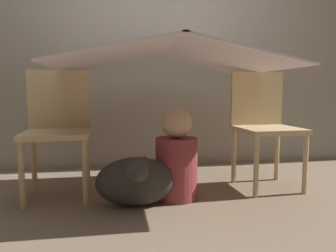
{
  "coord_description": "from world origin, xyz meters",
  "views": [
    {
      "loc": [
        -0.36,
        -2.05,
        0.73
      ],
      "look_at": [
        0.0,
        0.22,
        0.48
      ],
      "focal_mm": 35.0,
      "sensor_mm": 36.0,
      "label": 1
    }
  ],
  "objects_px": {
    "chair_right": "(264,122)",
    "chair_left": "(58,125)",
    "dog": "(136,181)",
    "person_front": "(176,159)"
  },
  "relations": [
    {
      "from": "chair_left",
      "to": "chair_right",
      "type": "xyz_separation_m",
      "value": [
        1.52,
        -0.0,
        0.0
      ]
    },
    {
      "from": "dog",
      "to": "person_front",
      "type": "bearing_deg",
      "value": 23.77
    },
    {
      "from": "person_front",
      "to": "dog",
      "type": "bearing_deg",
      "value": -156.23
    },
    {
      "from": "chair_right",
      "to": "person_front",
      "type": "height_order",
      "value": "chair_right"
    },
    {
      "from": "chair_left",
      "to": "dog",
      "type": "bearing_deg",
      "value": -35.33
    },
    {
      "from": "chair_right",
      "to": "chair_left",
      "type": "bearing_deg",
      "value": 177.06
    },
    {
      "from": "chair_right",
      "to": "dog",
      "type": "xyz_separation_m",
      "value": [
        -1.0,
        -0.33,
        -0.32
      ]
    },
    {
      "from": "dog",
      "to": "chair_right",
      "type": "bearing_deg",
      "value": 18.41
    },
    {
      "from": "chair_left",
      "to": "dog",
      "type": "distance_m",
      "value": 0.69
    },
    {
      "from": "dog",
      "to": "chair_left",
      "type": "bearing_deg",
      "value": 147.05
    }
  ]
}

